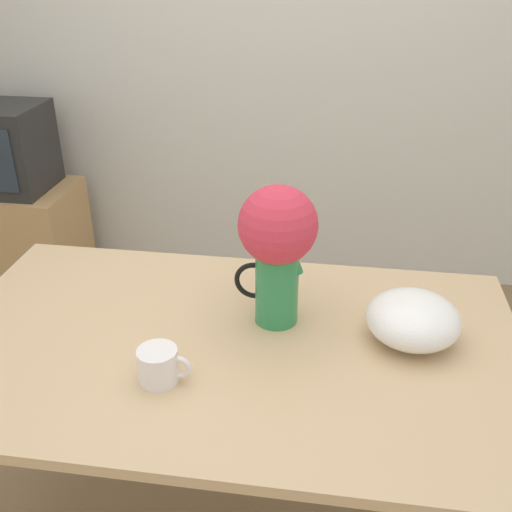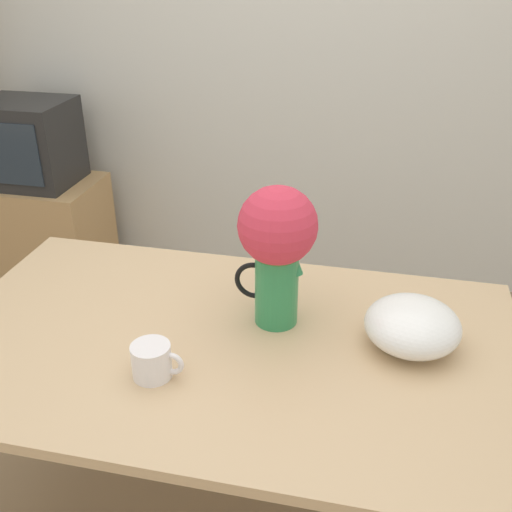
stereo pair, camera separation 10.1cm
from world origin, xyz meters
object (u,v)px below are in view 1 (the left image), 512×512
at_px(white_bowl, 413,319).
at_px(tv_set, 0,148).
at_px(flower_vase, 277,240).
at_px(coffee_mug, 159,365).

relative_size(white_bowl, tv_set, 0.54).
xyz_separation_m(flower_vase, white_bowl, (0.37, -0.04, -0.19)).
bearing_deg(tv_set, coffee_mug, -50.68).
xyz_separation_m(coffee_mug, white_bowl, (0.62, 0.26, 0.02)).
bearing_deg(flower_vase, coffee_mug, -129.28).
height_order(coffee_mug, white_bowl, white_bowl).
xyz_separation_m(flower_vase, coffee_mug, (-0.25, -0.30, -0.21)).
height_order(flower_vase, coffee_mug, flower_vase).
bearing_deg(coffee_mug, tv_set, 129.32).
relative_size(coffee_mug, white_bowl, 0.53).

